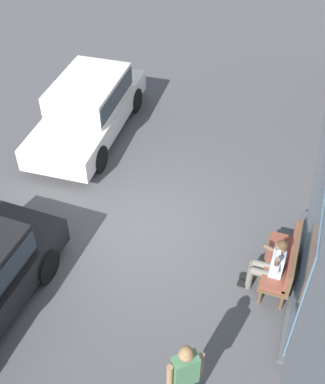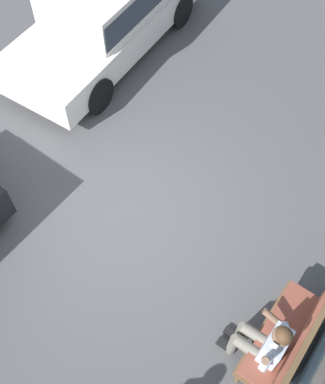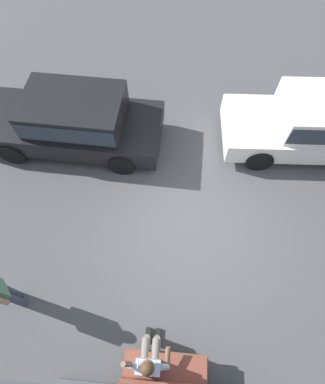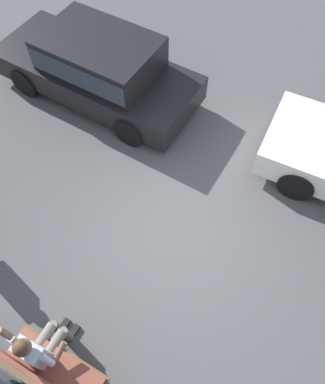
% 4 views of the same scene
% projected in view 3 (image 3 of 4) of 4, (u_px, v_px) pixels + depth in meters
% --- Properties ---
extents(ground_plane, '(60.00, 60.00, 0.00)m').
position_uv_depth(ground_plane, '(192.00, 226.00, 6.69)').
color(ground_plane, '#4C4C4F').
extents(bench, '(1.43, 0.55, 0.99)m').
position_uv_depth(bench, '(165.00, 377.00, 4.82)').
color(bench, brown).
rests_on(bench, ground_plane).
extents(person_on_phone, '(0.73, 0.74, 1.33)m').
position_uv_depth(person_on_phone, '(149.00, 360.00, 4.82)').
color(person_on_phone, '#6B665B').
rests_on(person_on_phone, ground_plane).
extents(parked_car_near, '(4.44, 1.97, 1.46)m').
position_uv_depth(parked_car_near, '(321.00, 122.00, 7.11)').
color(parked_car_near, white).
rests_on(parked_car_near, ground_plane).
extents(parked_car_mid, '(4.39, 1.93, 1.46)m').
position_uv_depth(parked_car_mid, '(74.00, 120.00, 7.15)').
color(parked_car_mid, black).
rests_on(parked_car_mid, ground_plane).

